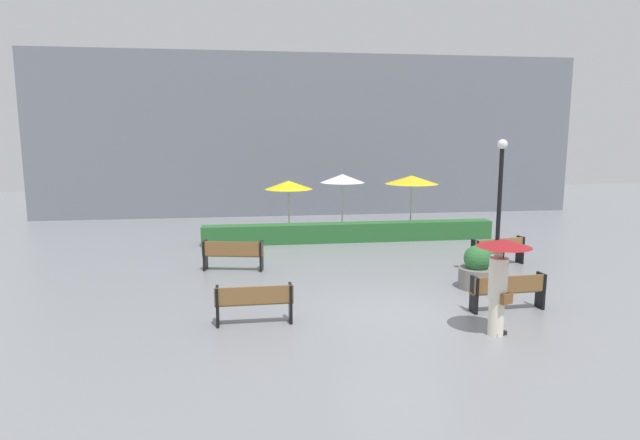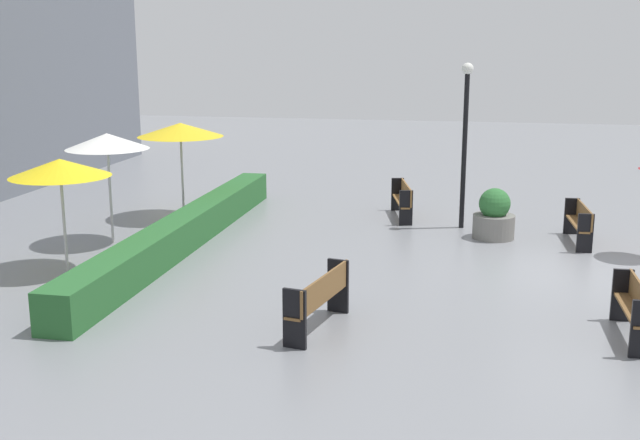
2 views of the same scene
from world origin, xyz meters
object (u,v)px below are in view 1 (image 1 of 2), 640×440
at_px(bench_near_left, 254,301).
at_px(bench_near_right, 509,289).
at_px(patio_umbrella_white, 342,179).
at_px(pedestrian_with_umbrella, 501,270).
at_px(patio_umbrella_yellow, 289,185).
at_px(bench_far_left, 233,253).
at_px(lamp_post, 500,195).
at_px(planter_pot, 477,270).
at_px(bench_far_right, 499,249).
at_px(patio_umbrella_yellow_far, 412,180).

xyz_separation_m(bench_near_left, bench_near_right, (5.97, 0.10, -0.01)).
height_order(bench_near_left, bench_near_right, bench_near_left).
bearing_deg(patio_umbrella_white, pedestrian_with_umbrella, -84.72).
xyz_separation_m(pedestrian_with_umbrella, patio_umbrella_yellow, (-3.37, 11.82, 0.70)).
bearing_deg(bench_far_left, pedestrian_with_umbrella, -48.13).
distance_m(lamp_post, patio_umbrella_white, 8.38).
height_order(patio_umbrella_yellow, patio_umbrella_white, patio_umbrella_white).
bearing_deg(planter_pot, bench_far_right, 52.39).
bearing_deg(lamp_post, pedestrian_with_umbrella, -115.62).
bearing_deg(bench_near_left, bench_far_left, 96.71).
relative_size(bench_far_right, bench_far_left, 1.01).
relative_size(bench_far_left, pedestrian_with_umbrella, 0.92).
bearing_deg(bench_far_left, bench_near_right, -35.89).
bearing_deg(bench_near_right, patio_umbrella_white, 101.28).
distance_m(bench_near_right, pedestrian_with_umbrella, 1.97).
relative_size(bench_near_right, patio_umbrella_white, 0.74).
bearing_deg(bench_far_left, planter_pot, -23.10).
distance_m(planter_pot, patio_umbrella_white, 9.01).
height_order(bench_far_right, bench_near_right, bench_far_right).
height_order(bench_near_left, bench_far_right, bench_far_right).
relative_size(bench_far_left, patio_umbrella_white, 0.75).
xyz_separation_m(patio_umbrella_yellow, patio_umbrella_white, (2.27, 0.11, 0.23)).
bearing_deg(patio_umbrella_white, bench_near_left, -110.19).
bearing_deg(patio_umbrella_yellow, pedestrian_with_umbrella, -74.10).
distance_m(patio_umbrella_yellow, patio_umbrella_white, 2.28).
height_order(bench_near_right, patio_umbrella_yellow, patio_umbrella_yellow).
height_order(bench_near_left, planter_pot, planter_pot).
xyz_separation_m(bench_far_right, patio_umbrella_yellow_far, (-1.13, 5.62, 1.76)).
bearing_deg(bench_near_right, bench_near_left, -179.05).
height_order(bench_far_right, lamp_post, lamp_post).
bearing_deg(bench_near_left, patio_umbrella_yellow_far, 56.07).
bearing_deg(bench_far_right, patio_umbrella_white, 122.03).
bearing_deg(patio_umbrella_white, bench_near_right, -78.72).
bearing_deg(bench_far_left, patio_umbrella_yellow_far, 35.10).
bearing_deg(bench_near_right, bench_far_left, 144.11).
bearing_deg(lamp_post, bench_far_left, 164.71).
distance_m(bench_far_right, patio_umbrella_yellow_far, 6.00).
height_order(bench_far_left, pedestrian_with_umbrella, pedestrian_with_umbrella).
relative_size(bench_near_left, pedestrian_with_umbrella, 0.83).
relative_size(lamp_post, patio_umbrella_white, 1.60).
bearing_deg(pedestrian_with_umbrella, patio_umbrella_yellow_far, 81.48).
bearing_deg(patio_umbrella_white, lamp_post, -68.41).
bearing_deg(pedestrian_with_umbrella, patio_umbrella_white, 95.28).
bearing_deg(planter_pot, pedestrian_with_umbrella, -107.36).
bearing_deg(patio_umbrella_yellow, planter_pot, -62.35).
relative_size(lamp_post, patio_umbrella_yellow_far, 1.62).
bearing_deg(bench_far_right, bench_near_right, -113.56).
relative_size(bench_far_right, lamp_post, 0.48).
height_order(bench_near_right, bench_far_left, bench_far_left).
bearing_deg(bench_far_right, pedestrian_with_umbrella, -116.45).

